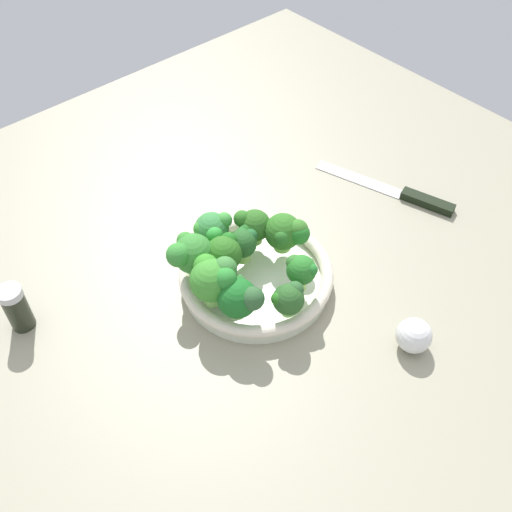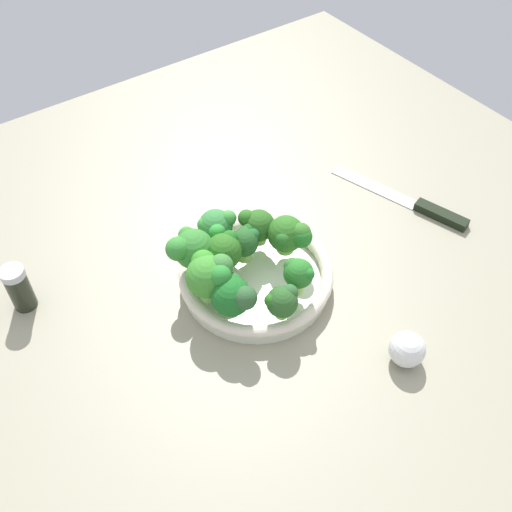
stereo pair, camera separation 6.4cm
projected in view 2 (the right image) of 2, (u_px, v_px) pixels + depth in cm
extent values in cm
cube|color=gray|center=(273.00, 275.00, 97.60)|extent=(130.00, 130.00, 2.50)
cylinder|color=silver|center=(256.00, 280.00, 94.22)|extent=(23.17, 23.17, 1.58)
torus|color=beige|center=(256.00, 273.00, 92.92)|extent=(24.13, 24.13, 1.93)
cylinder|color=#95D967|center=(282.00, 312.00, 85.67)|extent=(1.85, 1.85, 1.62)
sphere|color=#285723|center=(282.00, 302.00, 83.96)|extent=(4.60, 4.60, 4.60)
sphere|color=#2A5A2B|center=(289.00, 293.00, 83.82)|extent=(2.56, 2.56, 2.56)
sphere|color=#25671C|center=(271.00, 300.00, 83.27)|extent=(1.99, 1.99, 1.99)
cylinder|color=#85BA53|center=(259.00, 237.00, 95.56)|extent=(2.37, 2.37, 1.85)
sphere|color=#2B621F|center=(259.00, 226.00, 93.64)|extent=(5.11, 5.11, 5.11)
sphere|color=#2B6820|center=(246.00, 218.00, 93.02)|extent=(2.68, 2.68, 2.68)
sphere|color=#205D20|center=(249.00, 230.00, 92.33)|extent=(2.31, 2.31, 2.31)
sphere|color=#296A29|center=(246.00, 219.00, 93.11)|extent=(2.29, 2.29, 2.29)
cylinder|color=#7ABA56|center=(209.00, 291.00, 87.60)|extent=(2.74, 2.74, 2.55)
sphere|color=#3B8B2D|center=(207.00, 277.00, 85.13)|extent=(6.35, 6.35, 6.35)
sphere|color=#28812D|center=(220.00, 276.00, 83.11)|extent=(3.22, 3.22, 3.22)
sphere|color=#378E27|center=(203.00, 262.00, 85.74)|extent=(3.65, 3.65, 3.65)
sphere|color=#3A7C36|center=(221.00, 266.00, 84.50)|extent=(3.54, 3.54, 3.54)
cylinder|color=#9FD161|center=(298.00, 286.00, 88.21)|extent=(1.87, 1.87, 2.71)
sphere|color=#287426|center=(299.00, 273.00, 86.13)|extent=(4.47, 4.47, 4.47)
sphere|color=#227228|center=(308.00, 274.00, 85.04)|extent=(1.88, 1.88, 1.88)
sphere|color=#306D29|center=(292.00, 266.00, 86.24)|extent=(2.46, 2.46, 2.46)
cylinder|color=#8BBE58|center=(244.00, 253.00, 93.17)|extent=(2.64, 2.64, 1.91)
sphere|color=#235723|center=(244.00, 242.00, 91.39)|extent=(4.47, 4.47, 4.47)
sphere|color=#256527|center=(245.00, 233.00, 91.89)|extent=(2.13, 2.13, 2.13)
sphere|color=#205D2B|center=(253.00, 235.00, 91.33)|extent=(2.16, 2.16, 2.16)
cylinder|color=#80C250|center=(287.00, 247.00, 94.15)|extent=(2.76, 2.76, 1.68)
sphere|color=#2E6D21|center=(287.00, 235.00, 92.13)|extent=(5.83, 5.83, 5.83)
sphere|color=#347226|center=(301.00, 233.00, 90.92)|extent=(3.26, 3.26, 3.26)
sphere|color=#276722|center=(283.00, 239.00, 90.44)|extent=(2.51, 2.51, 2.51)
sphere|color=#227223|center=(301.00, 237.00, 90.99)|extent=(3.44, 3.44, 3.44)
cylinder|color=#76C34D|center=(224.00, 264.00, 91.53)|extent=(2.78, 2.78, 2.01)
sphere|color=#2B671E|center=(223.00, 252.00, 89.44)|extent=(5.61, 5.61, 5.61)
sphere|color=#2B5D2D|center=(229.00, 241.00, 89.70)|extent=(2.98, 2.98, 2.98)
sphere|color=#1E651C|center=(230.00, 239.00, 89.69)|extent=(2.69, 2.69, 2.69)
cylinder|color=#9FC96D|center=(232.00, 308.00, 85.96)|extent=(2.22, 2.22, 1.80)
sphere|color=#1A6422|center=(231.00, 296.00, 83.89)|extent=(5.84, 5.84, 5.84)
sphere|color=#27672A|center=(231.00, 283.00, 85.06)|extent=(3.27, 3.27, 3.27)
sphere|color=#2A6929|center=(229.00, 282.00, 84.82)|extent=(3.00, 3.00, 3.00)
sphere|color=#2C562D|center=(245.00, 298.00, 82.26)|extent=(3.45, 3.45, 3.45)
cylinder|color=#91C268|center=(216.00, 238.00, 95.62)|extent=(2.21, 2.21, 1.62)
sphere|color=#36823E|center=(216.00, 226.00, 93.70)|extent=(5.48, 5.48, 5.48)
sphere|color=green|center=(206.00, 225.00, 93.05)|extent=(2.68, 2.68, 2.68)
sphere|color=green|center=(228.00, 218.00, 92.84)|extent=(2.52, 2.52, 2.52)
sphere|color=green|center=(217.00, 232.00, 91.57)|extent=(2.64, 2.64, 2.64)
cylinder|color=#77BF53|center=(195.00, 263.00, 91.41)|extent=(2.13, 2.13, 2.43)
sphere|color=#358030|center=(194.00, 249.00, 89.03)|extent=(6.13, 6.13, 6.13)
sphere|color=#338531|center=(178.00, 249.00, 87.04)|extent=(3.63, 3.63, 3.63)
sphere|color=#36832E|center=(187.00, 235.00, 89.32)|extent=(2.64, 2.64, 2.64)
cube|color=silver|center=(374.00, 187.00, 110.14)|extent=(17.01, 7.52, 0.40)
cube|color=black|center=(441.00, 215.00, 104.31)|extent=(9.82, 4.94, 1.50)
sphere|color=silver|center=(407.00, 349.00, 83.42)|extent=(5.18, 5.18, 5.18)
cylinder|color=#242A1C|center=(20.00, 291.00, 89.45)|extent=(3.47, 3.47, 6.83)
cylinder|color=#BBB9BD|center=(12.00, 273.00, 86.47)|extent=(3.64, 3.64, 1.21)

